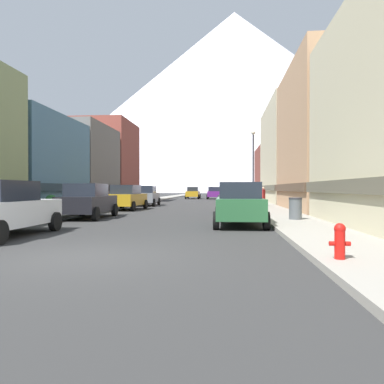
% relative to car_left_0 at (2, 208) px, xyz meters
% --- Properties ---
extents(ground_plane, '(400.00, 400.00, 0.00)m').
position_rel_car_left_0_xyz_m(ground_plane, '(3.80, -3.13, -0.90)').
color(ground_plane, '#2E2E2E').
extents(sidewalk_left, '(2.50, 100.00, 0.15)m').
position_rel_car_left_0_xyz_m(sidewalk_left, '(-2.45, 31.87, -0.82)').
color(sidewalk_left, gray).
rests_on(sidewalk_left, ground).
extents(sidewalk_right, '(2.50, 100.00, 0.15)m').
position_rel_car_left_0_xyz_m(sidewalk_right, '(10.05, 31.87, -0.82)').
color(sidewalk_right, gray).
rests_on(sidewalk_right, ground).
extents(storefront_left_2, '(8.47, 8.29, 7.30)m').
position_rel_car_left_0_xyz_m(storefront_left_2, '(-7.78, 21.55, 2.61)').
color(storefront_left_2, '#66605B').
rests_on(storefront_left_2, ground).
extents(storefront_left_3, '(9.92, 8.08, 9.18)m').
position_rel_car_left_0_xyz_m(storefront_left_3, '(-8.51, 30.13, 3.53)').
color(storefront_left_3, brown).
rests_on(storefront_left_3, ground).
extents(storefront_right_1, '(8.65, 11.34, 9.80)m').
position_rel_car_left_0_xyz_m(storefront_right_1, '(15.47, 14.45, 3.84)').
color(storefront_right_1, tan).
rests_on(storefront_right_1, ground).
extents(storefront_right_2, '(6.62, 13.83, 10.07)m').
position_rel_car_left_0_xyz_m(storefront_right_2, '(14.46, 27.53, 3.96)').
color(storefront_right_2, beige).
rests_on(storefront_right_2, ground).
extents(storefront_right_3, '(8.23, 8.63, 7.00)m').
position_rel_car_left_0_xyz_m(storefront_right_3, '(15.27, 39.28, 2.47)').
color(storefront_right_3, brown).
rests_on(storefront_right_3, ground).
extents(car_left_0, '(2.07, 4.40, 1.78)m').
position_rel_car_left_0_xyz_m(car_left_0, '(0.00, 0.00, 0.00)').
color(car_left_0, silver).
rests_on(car_left_0, ground).
extents(car_left_1, '(2.19, 4.46, 1.78)m').
position_rel_car_left_0_xyz_m(car_left_1, '(0.00, 7.25, 0.00)').
color(car_left_1, black).
rests_on(car_left_1, ground).
extents(car_left_2, '(2.20, 4.46, 1.78)m').
position_rel_car_left_0_xyz_m(car_left_2, '(-0.00, 14.69, 0.00)').
color(car_left_2, '#B28419').
rests_on(car_left_2, ground).
extents(car_left_3, '(2.25, 4.48, 1.78)m').
position_rel_car_left_0_xyz_m(car_left_3, '(0.00, 21.00, 0.00)').
color(car_left_3, slate).
rests_on(car_left_3, ground).
extents(car_right_0, '(2.07, 4.40, 1.78)m').
position_rel_car_left_0_xyz_m(car_right_0, '(7.60, 4.24, 0.00)').
color(car_right_0, '#265933').
rests_on(car_right_0, ground).
extents(car_right_1, '(2.24, 4.48, 1.78)m').
position_rel_car_left_0_xyz_m(car_right_1, '(7.60, 12.24, 0.00)').
color(car_right_1, black).
rests_on(car_right_1, ground).
extents(car_driving_0, '(2.06, 4.40, 1.78)m').
position_rel_car_left_0_xyz_m(car_driving_0, '(5.40, 42.59, 0.00)').
color(car_driving_0, '#591E72').
rests_on(car_driving_0, ground).
extents(car_driving_1, '(2.06, 4.40, 1.78)m').
position_rel_car_left_0_xyz_m(car_driving_1, '(2.20, 43.63, 0.00)').
color(car_driving_1, '#B28419').
rests_on(car_driving_1, ground).
extents(fire_hydrant_near, '(0.40, 0.22, 0.70)m').
position_rel_car_left_0_xyz_m(fire_hydrant_near, '(9.25, -3.56, -0.37)').
color(fire_hydrant_near, red).
rests_on(fire_hydrant_near, sidewalk_right).
extents(trash_bin_right, '(0.59, 0.59, 0.98)m').
position_rel_car_left_0_xyz_m(trash_bin_right, '(10.15, 5.76, -0.26)').
color(trash_bin_right, '#4C5156').
rests_on(trash_bin_right, sidewalk_right).
extents(potted_plant_0, '(0.69, 0.69, 1.03)m').
position_rel_car_left_0_xyz_m(potted_plant_0, '(-3.20, 13.96, -0.14)').
color(potted_plant_0, gray).
rests_on(potted_plant_0, sidewalk_left).
extents(potted_plant_1, '(0.69, 0.69, 1.02)m').
position_rel_car_left_0_xyz_m(potted_plant_1, '(-3.20, 9.72, -0.20)').
color(potted_plant_1, gray).
rests_on(potted_plant_1, sidewalk_left).
extents(pedestrian_0, '(0.36, 0.36, 1.52)m').
position_rel_car_left_0_xyz_m(pedestrian_0, '(10.05, 18.82, -0.05)').
color(pedestrian_0, maroon).
rests_on(pedestrian_0, sidewalk_right).
extents(pedestrian_1, '(0.36, 0.36, 1.74)m').
position_rel_car_left_0_xyz_m(pedestrian_1, '(-2.45, 12.89, 0.06)').
color(pedestrian_1, maroon).
rests_on(pedestrian_1, sidewalk_left).
extents(pedestrian_2, '(0.36, 0.36, 1.57)m').
position_rel_car_left_0_xyz_m(pedestrian_2, '(-2.45, 17.07, -0.03)').
color(pedestrian_2, maroon).
rests_on(pedestrian_2, sidewalk_left).
extents(streetlamp_right, '(0.36, 0.36, 5.86)m').
position_rel_car_left_0_xyz_m(streetlamp_right, '(9.15, 17.35, 3.09)').
color(streetlamp_right, black).
rests_on(streetlamp_right, sidewalk_right).
extents(mountain_backdrop, '(286.69, 286.69, 129.63)m').
position_rel_car_left_0_xyz_m(mountain_backdrop, '(13.54, 256.87, 63.92)').
color(mountain_backdrop, silver).
rests_on(mountain_backdrop, ground).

